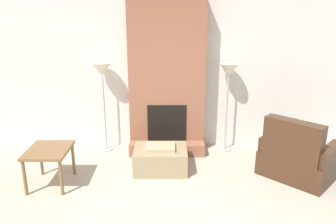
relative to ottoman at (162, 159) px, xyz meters
name	(u,v)px	position (x,y,z in m)	size (l,w,h in m)	color
wall_back	(168,75)	(0.10, 1.04, 1.12)	(7.96, 0.06, 2.60)	silver
fireplace	(168,82)	(0.10, 0.83, 1.04)	(1.28, 0.57, 2.60)	#935B42
ottoman	(162,159)	(0.00, 0.00, 0.00)	(0.81, 0.62, 0.40)	#998460
armchair	(298,160)	(2.01, -0.23, 0.10)	(1.26, 1.26, 0.93)	#422819
side_table	(50,154)	(-1.54, -0.45, 0.28)	(0.57, 0.66, 0.54)	brown
floor_lamp_left	(103,75)	(-0.98, 0.77, 1.17)	(0.33, 0.33, 1.55)	#ADADB2
floor_lamp_right	(230,75)	(1.13, 0.77, 1.16)	(0.33, 0.33, 1.54)	#ADADB2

